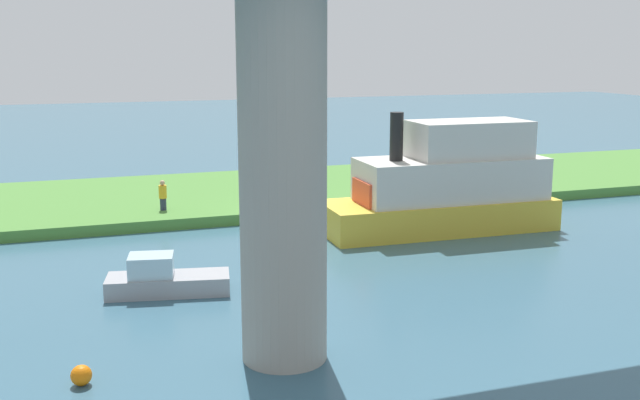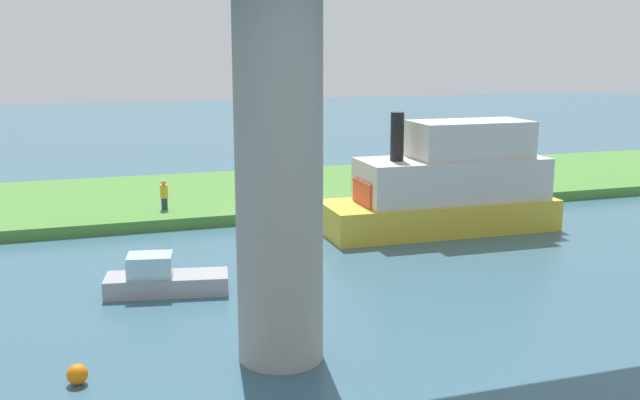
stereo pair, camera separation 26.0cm
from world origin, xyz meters
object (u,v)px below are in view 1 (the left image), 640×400
bridge_pylon (283,172)px  skiff_small (446,186)px  person_on_bank (163,195)px  mooring_post (293,200)px  houseboat_blue (164,280)px  marker_buoy (81,375)px

bridge_pylon → skiff_small: size_ratio=0.95×
person_on_bank → mooring_post: 5.97m
person_on_bank → skiff_small: 12.84m
bridge_pylon → mooring_post: (-4.79, -15.08, -3.92)m
houseboat_blue → marker_buoy: houseboat_blue is taller
skiff_small → marker_buoy: size_ratio=20.49×
houseboat_blue → marker_buoy: (2.74, 6.19, -0.22)m
skiff_small → person_on_bank: bearing=-26.7°
houseboat_blue → marker_buoy: bearing=66.1°
person_on_bank → houseboat_blue: (1.33, 10.56, -0.73)m
person_on_bank → marker_buoy: size_ratio=2.78×
houseboat_blue → marker_buoy: 6.78m
bridge_pylon → houseboat_blue: (2.27, -6.19, -4.38)m
skiff_small → houseboat_blue: skiff_small is taller
skiff_small → houseboat_blue: 13.73m
skiff_small → marker_buoy: 19.10m
bridge_pylon → houseboat_blue: bearing=-69.9°
bridge_pylon → person_on_bank: bearing=-86.8°
person_on_bank → houseboat_blue: 10.67m
bridge_pylon → marker_buoy: size_ratio=19.38×
person_on_bank → marker_buoy: 17.27m
bridge_pylon → marker_buoy: (5.01, 0.01, -4.60)m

